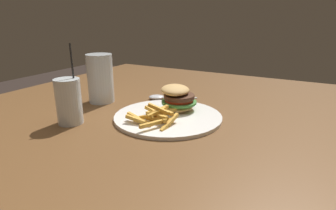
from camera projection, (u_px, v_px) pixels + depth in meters
dining_table at (131, 142)px, 0.87m from camera, size 1.47×1.13×0.75m
meal_plate_near at (171, 109)px, 0.82m from camera, size 0.31×0.31×0.09m
beer_glass at (100, 80)px, 0.95m from camera, size 0.09×0.09×0.16m
juice_glass at (69, 103)px, 0.76m from camera, size 0.07×0.07×0.22m
spoon at (159, 97)px, 1.00m from camera, size 0.11×0.16×0.02m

